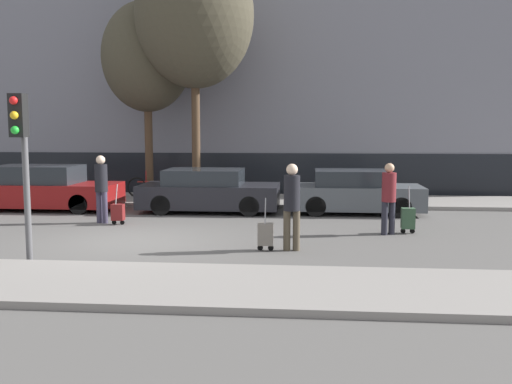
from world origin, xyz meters
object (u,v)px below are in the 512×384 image
at_px(parked_car_1, 208,191).
at_px(pedestrian_left, 101,184).
at_px(trolley_center, 266,234).
at_px(bare_tree_near_crossing, 195,15).
at_px(parked_car_2, 355,193).
at_px(bare_tree_down_street, 147,57).
at_px(parked_car_0, 43,189).
at_px(pedestrian_right, 389,194).
at_px(parked_bicycle, 151,187).
at_px(traffic_light, 21,143).
at_px(trolley_right, 408,218).
at_px(pedestrian_center, 292,201).
at_px(trolley_left, 118,212).

bearing_deg(parked_car_1, pedestrian_left, -136.62).
xyz_separation_m(trolley_center, bare_tree_near_crossing, (-2.87, 7.12, 5.88)).
bearing_deg(pedestrian_left, trolley_center, 168.63).
bearing_deg(parked_car_2, bare_tree_down_street, 159.96).
relative_size(parked_car_0, parked_car_2, 1.19).
distance_m(parked_car_0, parked_car_1, 5.28).
relative_size(pedestrian_right, bare_tree_near_crossing, 0.20).
xyz_separation_m(parked_car_2, parked_bicycle, (-6.90, 2.23, -0.13)).
distance_m(parked_car_1, traffic_light, 7.58).
relative_size(parked_car_2, trolley_right, 3.37).
xyz_separation_m(parked_car_1, pedestrian_center, (2.72, -5.38, 0.43)).
distance_m(parked_car_0, pedestrian_right, 10.79).
relative_size(pedestrian_left, bare_tree_near_crossing, 0.22).
distance_m(pedestrian_center, trolley_center, 0.89).
distance_m(parked_car_2, traffic_light, 9.93).
distance_m(pedestrian_right, traffic_light, 8.25).
bearing_deg(trolley_right, traffic_light, -153.57).
height_order(parked_car_2, pedestrian_left, pedestrian_left).
bearing_deg(parked_bicycle, parked_car_2, -17.94).
height_order(pedestrian_right, traffic_light, traffic_light).
height_order(parked_car_2, bare_tree_near_crossing, bare_tree_near_crossing).
height_order(trolley_right, bare_tree_near_crossing, bare_tree_near_crossing).
bearing_deg(trolley_center, pedestrian_left, 146.82).
relative_size(parked_car_0, bare_tree_down_street, 0.68).
height_order(pedestrian_left, traffic_light, traffic_light).
bearing_deg(parked_bicycle, bare_tree_near_crossing, -18.84).
bearing_deg(trolley_center, parked_car_0, 144.31).
bearing_deg(bare_tree_down_street, pedestrian_center, -56.45).
xyz_separation_m(pedestrian_center, pedestrian_right, (2.28, 2.00, -0.07)).
relative_size(trolley_left, trolley_center, 0.97).
bearing_deg(bare_tree_down_street, trolley_right, -35.58).
distance_m(parked_car_0, trolley_left, 4.13).
distance_m(trolley_left, trolley_center, 5.05).
relative_size(pedestrian_right, parked_bicycle, 0.98).
bearing_deg(bare_tree_near_crossing, parked_car_0, -158.77).
bearing_deg(trolley_left, pedestrian_left, 158.13).
xyz_separation_m(parked_car_2, traffic_light, (-6.74, -7.08, 1.68)).
height_order(trolley_left, traffic_light, traffic_light).
xyz_separation_m(parked_car_0, bare_tree_near_crossing, (4.57, 1.78, 5.57)).
bearing_deg(parked_car_2, trolley_right, -72.14).
bearing_deg(traffic_light, trolley_right, 26.43).
height_order(trolley_right, traffic_light, traffic_light).
bearing_deg(parked_car_2, bare_tree_near_crossing, 162.37).
height_order(traffic_light, bare_tree_down_street, bare_tree_down_street).
bearing_deg(trolley_center, traffic_light, -160.17).
xyz_separation_m(trolley_center, parked_bicycle, (-4.60, 7.71, 0.14)).
relative_size(pedestrian_left, bare_tree_down_street, 0.27).
bearing_deg(parked_car_1, traffic_light, -107.94).
height_order(trolley_center, bare_tree_near_crossing, bare_tree_near_crossing).
xyz_separation_m(trolley_right, bare_tree_down_street, (-8.09, 5.79, 4.64)).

